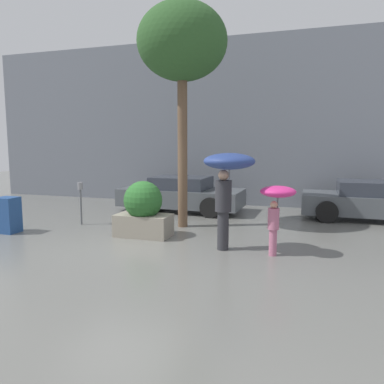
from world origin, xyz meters
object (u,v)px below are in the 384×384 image
(person_adult, at_px, (228,174))
(street_tree, at_px, (182,44))
(planter_box, at_px, (143,210))
(parked_car_near, at_px, (181,195))
(person_child, at_px, (277,200))
(parked_car_far, at_px, (367,201))
(parking_meter, at_px, (81,194))
(newspaper_box, at_px, (8,215))

(person_adult, relative_size, street_tree, 0.35)
(planter_box, relative_size, person_adult, 0.66)
(person_adult, height_order, street_tree, street_tree)
(parked_car_near, bearing_deg, person_child, -138.92)
(planter_box, bearing_deg, parked_car_far, 35.34)
(parked_car_far, distance_m, street_tree, 6.94)
(person_adult, bearing_deg, street_tree, 161.04)
(parked_car_near, height_order, parking_meter, parking_meter)
(planter_box, xyz_separation_m, parked_car_far, (5.45, 3.87, -0.11))
(person_adult, bearing_deg, parking_meter, -165.85)
(person_adult, distance_m, parked_car_far, 5.64)
(parking_meter, bearing_deg, parked_car_far, 22.54)
(planter_box, distance_m, street_tree, 4.34)
(planter_box, distance_m, parked_car_near, 3.61)
(person_adult, distance_m, person_child, 1.12)
(person_child, bearing_deg, parked_car_far, 14.53)
(parking_meter, relative_size, newspaper_box, 1.31)
(person_child, relative_size, parked_car_far, 0.38)
(parked_car_near, relative_size, parked_car_far, 1.11)
(person_child, relative_size, newspaper_box, 1.56)
(person_adult, bearing_deg, parked_car_far, 84.48)
(street_tree, bearing_deg, person_child, -36.05)
(newspaper_box, bearing_deg, parked_car_far, 27.15)
(person_adult, bearing_deg, parked_car_near, 150.93)
(parked_car_near, xyz_separation_m, parking_meter, (-1.93, -2.91, 0.31))
(planter_box, distance_m, person_adult, 2.47)
(parked_car_far, height_order, street_tree, street_tree)
(person_child, distance_m, parked_car_far, 5.05)
(person_child, relative_size, parking_meter, 1.19)
(newspaper_box, bearing_deg, street_tree, 26.55)
(parked_car_far, bearing_deg, planter_box, 125.46)
(person_adult, distance_m, street_tree, 4.01)
(person_adult, bearing_deg, planter_box, -164.92)
(planter_box, relative_size, parking_meter, 1.14)
(planter_box, xyz_separation_m, parked_car_near, (-0.27, 3.60, -0.11))
(parking_meter, height_order, newspaper_box, parking_meter)
(person_adult, xyz_separation_m, parking_meter, (-4.40, 1.30, -0.77))
(person_child, distance_m, newspaper_box, 6.64)
(person_adult, bearing_deg, newspaper_box, -148.68)
(newspaper_box, bearing_deg, parked_car_near, 53.72)
(person_child, bearing_deg, parking_meter, 117.76)
(parked_car_near, relative_size, street_tree, 0.71)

